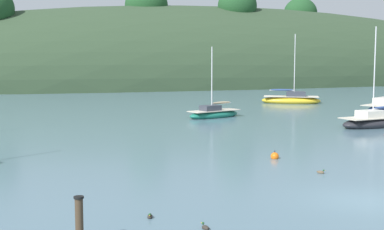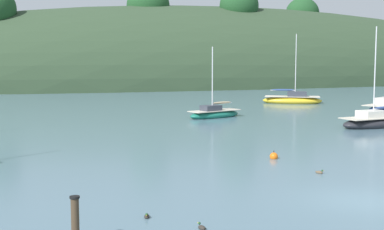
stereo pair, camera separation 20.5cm
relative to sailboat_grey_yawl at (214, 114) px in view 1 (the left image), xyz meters
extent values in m
plane|color=slate|center=(-4.75, -27.73, -0.34)|extent=(400.00, 400.00, 0.00)
ellipsoid|color=#2D422B|center=(20.25, 50.85, -0.34)|extent=(150.00, 36.00, 28.52)
ellipsoid|color=#1E4723|center=(39.00, 52.09, 13.23)|extent=(6.71, 6.10, 6.10)
ellipsoid|color=#1E4723|center=(22.43, 45.53, 13.69)|extent=(7.00, 6.37, 6.37)
ellipsoid|color=#1E4723|center=(6.92, 49.57, 13.65)|extent=(7.53, 6.85, 6.85)
ellipsoid|color=#196B56|center=(0.03, 0.01, -0.11)|extent=(5.51, 3.23, 0.83)
cube|color=beige|center=(0.03, 0.01, 0.27)|extent=(5.07, 2.97, 0.06)
cube|color=#333842|center=(-0.37, -0.11, 0.51)|extent=(1.94, 1.59, 0.49)
cylinder|color=silver|center=(-0.22, -0.07, 3.07)|extent=(0.09, 0.09, 5.61)
cylinder|color=silver|center=(0.83, 0.26, 0.88)|extent=(2.12, 0.71, 0.07)
ellipsoid|color=tan|center=(0.83, 0.26, 0.93)|extent=(2.07, 0.81, 0.20)
ellipsoid|color=gold|center=(13.49, 10.19, -0.05)|extent=(6.92, 5.15, 1.06)
cube|color=beige|center=(13.49, 10.19, 0.43)|extent=(6.36, 4.74, 0.06)
cube|color=#333842|center=(13.96, 9.94, 0.72)|extent=(2.57, 2.30, 0.57)
cylinder|color=silver|center=(13.78, 10.03, 3.95)|extent=(0.09, 0.09, 7.04)
cylinder|color=silver|center=(12.55, 10.69, 1.12)|extent=(2.49, 1.39, 0.07)
ellipsoid|color=#2D4784|center=(12.55, 10.69, 1.17)|extent=(2.45, 1.45, 0.20)
ellipsoid|color=#232328|center=(9.49, -9.96, -0.06)|extent=(6.53, 2.87, 1.01)
cube|color=beige|center=(9.49, -9.96, 0.40)|extent=(6.01, 2.64, 0.06)
cube|color=silver|center=(8.99, -10.02, 0.67)|extent=(2.17, 1.62, 0.55)
cylinder|color=silver|center=(9.18, -10.00, 3.85)|extent=(0.09, 0.09, 6.91)
sphere|color=orange|center=(-3.99, -19.00, -0.22)|extent=(0.44, 0.44, 0.44)
cylinder|color=black|center=(-3.99, -19.00, 0.05)|extent=(0.04, 0.04, 0.10)
ellipsoid|color=#2D2823|center=(-11.73, -28.94, -0.29)|extent=(0.26, 0.37, 0.16)
sphere|color=#1E4723|center=(-11.76, -28.80, -0.18)|extent=(0.09, 0.09, 0.09)
cone|color=gold|center=(-11.78, -28.74, -0.19)|extent=(0.05, 0.05, 0.04)
cone|color=#2D2823|center=(-11.69, -29.09, -0.26)|extent=(0.09, 0.09, 0.08)
ellipsoid|color=brown|center=(-3.67, -22.97, -0.29)|extent=(0.35, 0.38, 0.16)
sphere|color=#1E4723|center=(-3.58, -23.09, -0.18)|extent=(0.09, 0.09, 0.09)
cone|color=gold|center=(-3.54, -23.14, -0.19)|extent=(0.06, 0.06, 0.04)
cone|color=brown|center=(-3.76, -22.85, -0.26)|extent=(0.10, 0.10, 0.08)
ellipsoid|color=#2D2823|center=(-13.09, -27.16, -0.29)|extent=(0.28, 0.38, 0.16)
sphere|color=#1E4723|center=(-13.14, -27.30, -0.18)|extent=(0.09, 0.09, 0.09)
cone|color=gold|center=(-13.16, -27.36, -0.19)|extent=(0.05, 0.05, 0.04)
cone|color=#2D2823|center=(-13.04, -27.01, -0.26)|extent=(0.09, 0.09, 0.08)
cylinder|color=#423323|center=(-15.74, -29.07, 0.36)|extent=(0.24, 0.24, 1.40)
cylinder|color=black|center=(-15.74, -29.07, 1.09)|extent=(0.30, 0.30, 0.06)
camera|label=1|loc=(-17.80, -44.95, 5.26)|focal=51.49mm
camera|label=2|loc=(-17.61, -45.02, 5.26)|focal=51.49mm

